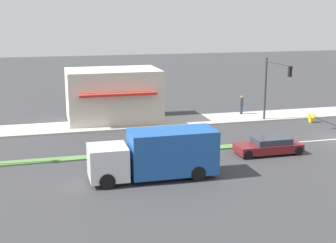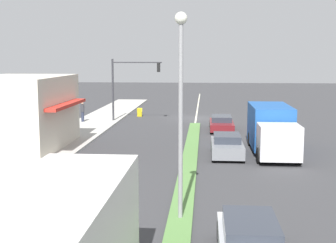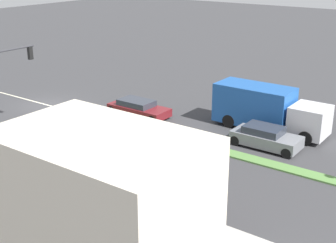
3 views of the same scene
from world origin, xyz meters
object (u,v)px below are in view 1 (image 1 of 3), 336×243
(traffic_signal_main, at_px, (273,80))
(sedan_maroon, at_px, (269,146))
(pedestrian, at_px, (241,104))
(suv_grey, at_px, (128,156))
(delivery_truck, at_px, (158,154))
(warning_aframe_sign, at_px, (311,118))

(traffic_signal_main, height_order, sedan_maroon, traffic_signal_main)
(pedestrian, distance_m, suv_grey, 18.08)
(delivery_truck, distance_m, suv_grey, 3.20)
(delivery_truck, xyz_separation_m, sedan_maroon, (2.80, -8.62, -0.90))
(traffic_signal_main, height_order, suv_grey, traffic_signal_main)
(traffic_signal_main, bearing_deg, sedan_maroon, 151.94)
(pedestrian, height_order, warning_aframe_sign, pedestrian)
(traffic_signal_main, relative_size, pedestrian, 3.16)
(warning_aframe_sign, relative_size, sedan_maroon, 0.18)
(delivery_truck, relative_size, sedan_maroon, 1.64)
(warning_aframe_sign, bearing_deg, suv_grey, 113.47)
(pedestrian, xyz_separation_m, sedan_maroon, (-12.32, 3.29, -0.49))
(traffic_signal_main, distance_m, suv_grey, 16.93)
(traffic_signal_main, distance_m, warning_aframe_sign, 5.07)
(traffic_signal_main, distance_m, sedan_maroon, 10.00)
(pedestrian, distance_m, delivery_truck, 19.25)
(warning_aframe_sign, distance_m, delivery_truck, 19.83)
(suv_grey, bearing_deg, warning_aframe_sign, -66.53)
(warning_aframe_sign, relative_size, suv_grey, 0.20)
(suv_grey, bearing_deg, pedestrian, -47.02)
(traffic_signal_main, bearing_deg, pedestrian, 16.06)
(warning_aframe_sign, xyz_separation_m, suv_grey, (-7.83, 18.02, 0.21))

